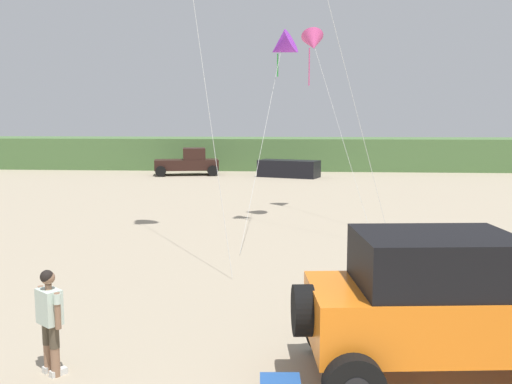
{
  "coord_description": "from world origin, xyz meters",
  "views": [
    {
      "loc": [
        0.1,
        -4.14,
        3.91
      ],
      "look_at": [
        -0.61,
        4.98,
        2.75
      ],
      "focal_mm": 38.97,
      "sensor_mm": 36.0,
      "label": 1
    }
  ],
  "objects_px": {
    "person_watching": "(50,316)",
    "kite_purple_stunt": "(282,47)",
    "jeep": "(452,303)",
    "distant_sedan": "(289,169)",
    "distant_pickup": "(188,162)",
    "kite_pink_ribbon": "(313,42)"
  },
  "relations": [
    {
      "from": "distant_sedan",
      "to": "kite_purple_stunt",
      "type": "bearing_deg",
      "value": -70.56
    },
    {
      "from": "jeep",
      "to": "distant_sedan",
      "type": "xyz_separation_m",
      "value": [
        -3.03,
        30.84,
        -0.6
      ]
    },
    {
      "from": "kite_pink_ribbon",
      "to": "distant_pickup",
      "type": "bearing_deg",
      "value": 117.77
    },
    {
      "from": "kite_purple_stunt",
      "to": "kite_pink_ribbon",
      "type": "height_order",
      "value": "kite_pink_ribbon"
    },
    {
      "from": "person_watching",
      "to": "kite_pink_ribbon",
      "type": "relative_size",
      "value": 0.21
    },
    {
      "from": "person_watching",
      "to": "kite_purple_stunt",
      "type": "relative_size",
      "value": 0.23
    },
    {
      "from": "distant_sedan",
      "to": "kite_purple_stunt",
      "type": "distance_m",
      "value": 18.56
    },
    {
      "from": "person_watching",
      "to": "kite_purple_stunt",
      "type": "height_order",
      "value": "kite_purple_stunt"
    },
    {
      "from": "jeep",
      "to": "distant_sedan",
      "type": "height_order",
      "value": "jeep"
    },
    {
      "from": "distant_sedan",
      "to": "person_watching",
      "type": "bearing_deg",
      "value": -76.27
    },
    {
      "from": "distant_pickup",
      "to": "kite_pink_ribbon",
      "type": "distance_m",
      "value": 19.51
    },
    {
      "from": "kite_purple_stunt",
      "to": "person_watching",
      "type": "bearing_deg",
      "value": -102.83
    },
    {
      "from": "jeep",
      "to": "kite_purple_stunt",
      "type": "distance_m",
      "value": 14.73
    },
    {
      "from": "person_watching",
      "to": "distant_sedan",
      "type": "height_order",
      "value": "person_watching"
    },
    {
      "from": "person_watching",
      "to": "kite_purple_stunt",
      "type": "xyz_separation_m",
      "value": [
        3.11,
        13.63,
        5.79
      ]
    },
    {
      "from": "person_watching",
      "to": "kite_pink_ribbon",
      "type": "bearing_deg",
      "value": 74.62
    },
    {
      "from": "kite_purple_stunt",
      "to": "kite_pink_ribbon",
      "type": "bearing_deg",
      "value": 60.07
    },
    {
      "from": "person_watching",
      "to": "distant_pickup",
      "type": "height_order",
      "value": "distant_pickup"
    },
    {
      "from": "distant_pickup",
      "to": "distant_sedan",
      "type": "height_order",
      "value": "distant_pickup"
    },
    {
      "from": "jeep",
      "to": "distant_pickup",
      "type": "relative_size",
      "value": 1.01
    },
    {
      "from": "kite_purple_stunt",
      "to": "kite_pink_ribbon",
      "type": "distance_m",
      "value": 2.52
    },
    {
      "from": "jeep",
      "to": "distant_pickup",
      "type": "height_order",
      "value": "jeep"
    }
  ]
}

